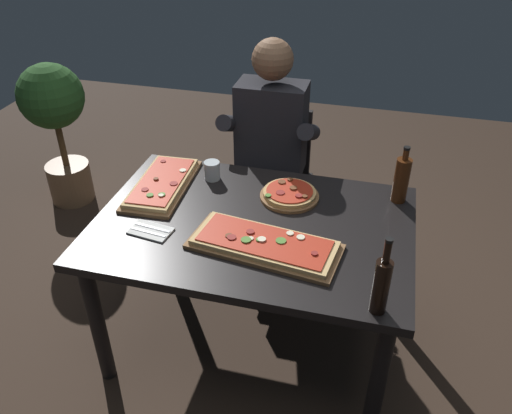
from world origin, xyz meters
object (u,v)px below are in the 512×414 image
at_px(pizza_round_far, 289,194).
at_px(seated_diner, 269,146).
at_px(potted_plant_corner, 56,119).
at_px(pizza_rectangular_front, 264,244).
at_px(pizza_rectangular_left, 162,184).
at_px(wine_bottle_dark, 381,284).
at_px(diner_chair, 273,175).
at_px(dining_table, 253,239).
at_px(oil_bottle_amber, 401,179).
at_px(tumbler_near_camera, 212,170).

relative_size(pizza_round_far, seated_diner, 0.21).
relative_size(seated_diner, potted_plant_corner, 1.32).
relative_size(pizza_rectangular_front, seated_diner, 0.49).
distance_m(pizza_rectangular_left, wine_bottle_dark, 1.23).
xyz_separation_m(diner_chair, seated_diner, (0.00, -0.12, 0.26)).
bearing_deg(pizza_round_far, dining_table, -115.72).
bearing_deg(wine_bottle_dark, diner_chair, 117.79).
bearing_deg(potted_plant_corner, dining_table, -30.79).
bearing_deg(wine_bottle_dark, pizza_rectangular_front, 152.69).
distance_m(seated_diner, potted_plant_corner, 1.55).
height_order(oil_bottle_amber, potted_plant_corner, oil_bottle_amber).
bearing_deg(diner_chair, dining_table, -83.31).
distance_m(dining_table, seated_diner, 0.75).
xyz_separation_m(tumbler_near_camera, seated_diner, (0.20, 0.42, -0.04)).
xyz_separation_m(dining_table, tumbler_near_camera, (-0.30, 0.32, 0.14)).
relative_size(tumbler_near_camera, seated_diner, 0.07).
relative_size(diner_chair, potted_plant_corner, 0.86).
height_order(pizza_rectangular_front, potted_plant_corner, potted_plant_corner).
xyz_separation_m(pizza_rectangular_left, wine_bottle_dark, (1.08, -0.59, 0.10)).
bearing_deg(seated_diner, potted_plant_corner, 171.30).
bearing_deg(pizza_rectangular_front, oil_bottle_amber, 44.33).
bearing_deg(oil_bottle_amber, wine_bottle_dark, -93.74).
xyz_separation_m(pizza_rectangular_left, pizza_round_far, (0.63, 0.06, 0.00)).
bearing_deg(pizza_rectangular_left, tumbler_near_camera, 32.90).
relative_size(wine_bottle_dark, potted_plant_corner, 0.32).
distance_m(pizza_rectangular_left, seated_diner, 0.69).
height_order(wine_bottle_dark, diner_chair, wine_bottle_dark).
xyz_separation_m(pizza_rectangular_left, potted_plant_corner, (-1.12, 0.79, -0.13)).
height_order(pizza_rectangular_left, potted_plant_corner, potted_plant_corner).
distance_m(diner_chair, seated_diner, 0.28).
bearing_deg(oil_bottle_amber, tumbler_near_camera, -178.09).
distance_m(pizza_round_far, wine_bottle_dark, 0.80).
relative_size(pizza_rectangular_left, seated_diner, 0.41).
bearing_deg(pizza_rectangular_left, seated_diner, 53.68).
height_order(pizza_rectangular_front, pizza_rectangular_left, same).
bearing_deg(pizza_rectangular_left, oil_bottle_amber, 8.52).
bearing_deg(dining_table, pizza_rectangular_left, 160.73).
bearing_deg(pizza_rectangular_left, wine_bottle_dark, -28.67).
distance_m(wine_bottle_dark, seated_diner, 1.33).
bearing_deg(wine_bottle_dark, tumbler_near_camera, 139.90).
distance_m(oil_bottle_amber, potted_plant_corner, 2.34).
xyz_separation_m(pizza_round_far, diner_chair, (-0.22, 0.62, -0.27)).
xyz_separation_m(tumbler_near_camera, diner_chair, (0.20, 0.54, -0.30)).
xyz_separation_m(pizza_rectangular_front, oil_bottle_amber, (0.52, 0.51, 0.10)).
relative_size(pizza_rectangular_left, oil_bottle_amber, 1.92).
bearing_deg(pizza_round_far, diner_chair, 109.27).
bearing_deg(pizza_rectangular_left, pizza_round_far, 5.55).
xyz_separation_m(pizza_rectangular_left, oil_bottle_amber, (1.13, 0.17, 0.10)).
xyz_separation_m(pizza_round_far, oil_bottle_amber, (0.50, 0.11, 0.10)).
distance_m(dining_table, pizza_rectangular_front, 0.22).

